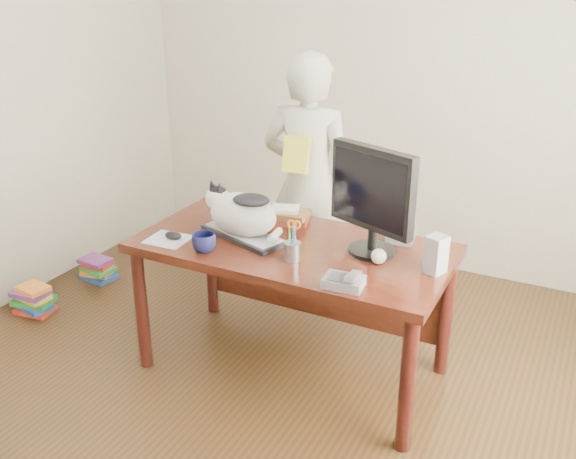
{
  "coord_description": "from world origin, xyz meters",
  "views": [
    {
      "loc": [
        1.34,
        -2.08,
        2.08
      ],
      "look_at": [
        0.0,
        0.55,
        0.85
      ],
      "focal_mm": 40.0,
      "sensor_mm": 36.0,
      "label": 1
    }
  ],
  "objects_px": {
    "desk": "(299,264)",
    "keyboard": "(244,235)",
    "monitor": "(372,195)",
    "person": "(308,185)",
    "cat": "(241,212)",
    "baseball": "(379,256)",
    "phone": "(345,281)",
    "pen_cup": "(293,249)",
    "book_pile_a": "(34,300)",
    "mouse": "(173,235)",
    "speaker": "(436,254)",
    "coffee_mug": "(204,243)",
    "calculator": "(401,234)",
    "book_stack": "(288,216)",
    "book_pile_b": "(98,269)"
  },
  "relations": [
    {
      "from": "phone",
      "to": "book_stack",
      "type": "height_order",
      "value": "book_stack"
    },
    {
      "from": "cat",
      "to": "baseball",
      "type": "xyz_separation_m",
      "value": [
        0.75,
        0.01,
        -0.1
      ]
    },
    {
      "from": "desk",
      "to": "keyboard",
      "type": "distance_m",
      "value": 0.33
    },
    {
      "from": "calculator",
      "to": "person",
      "type": "bearing_deg",
      "value": 141.97
    },
    {
      "from": "phone",
      "to": "baseball",
      "type": "bearing_deg",
      "value": 74.04
    },
    {
      "from": "cat",
      "to": "person",
      "type": "distance_m",
      "value": 0.76
    },
    {
      "from": "keyboard",
      "to": "mouse",
      "type": "distance_m",
      "value": 0.36
    },
    {
      "from": "baseball",
      "to": "speaker",
      "type": "bearing_deg",
      "value": 6.61
    },
    {
      "from": "mouse",
      "to": "speaker",
      "type": "height_order",
      "value": "speaker"
    },
    {
      "from": "desk",
      "to": "phone",
      "type": "bearing_deg",
      "value": -43.16
    },
    {
      "from": "monitor",
      "to": "book_stack",
      "type": "height_order",
      "value": "monitor"
    },
    {
      "from": "speaker",
      "to": "pen_cup",
      "type": "bearing_deg",
      "value": -143.52
    },
    {
      "from": "cat",
      "to": "book_pile_a",
      "type": "bearing_deg",
      "value": -155.21
    },
    {
      "from": "pen_cup",
      "to": "book_stack",
      "type": "relative_size",
      "value": 0.79
    },
    {
      "from": "mouse",
      "to": "keyboard",
      "type": "bearing_deg",
      "value": 27.6
    },
    {
      "from": "book_stack",
      "to": "keyboard",
      "type": "bearing_deg",
      "value": -123.05
    },
    {
      "from": "mouse",
      "to": "phone",
      "type": "xyz_separation_m",
      "value": [
        0.99,
        -0.09,
        0.0
      ]
    },
    {
      "from": "desk",
      "to": "book_pile_a",
      "type": "distance_m",
      "value": 1.85
    },
    {
      "from": "pen_cup",
      "to": "coffee_mug",
      "type": "bearing_deg",
      "value": -166.02
    },
    {
      "from": "pen_cup",
      "to": "book_pile_a",
      "type": "xyz_separation_m",
      "value": [
        -1.84,
        -0.03,
        -0.72
      ]
    },
    {
      "from": "desk",
      "to": "coffee_mug",
      "type": "distance_m",
      "value": 0.54
    },
    {
      "from": "desk",
      "to": "book_stack",
      "type": "distance_m",
      "value": 0.3
    },
    {
      "from": "mouse",
      "to": "baseball",
      "type": "bearing_deg",
      "value": 7.43
    },
    {
      "from": "speaker",
      "to": "mouse",
      "type": "bearing_deg",
      "value": -149.1
    },
    {
      "from": "desk",
      "to": "person",
      "type": "relative_size",
      "value": 0.98
    },
    {
      "from": "coffee_mug",
      "to": "book_pile_a",
      "type": "bearing_deg",
      "value": 176.81
    },
    {
      "from": "desk",
      "to": "pen_cup",
      "type": "height_order",
      "value": "pen_cup"
    },
    {
      "from": "keyboard",
      "to": "book_stack",
      "type": "bearing_deg",
      "value": 87.1
    },
    {
      "from": "speaker",
      "to": "calculator",
      "type": "bearing_deg",
      "value": 151.15
    },
    {
      "from": "monitor",
      "to": "person",
      "type": "xyz_separation_m",
      "value": [
        -0.64,
        0.65,
        -0.24
      ]
    },
    {
      "from": "monitor",
      "to": "calculator",
      "type": "distance_m",
      "value": 0.38
    },
    {
      "from": "cat",
      "to": "calculator",
      "type": "distance_m",
      "value": 0.84
    },
    {
      "from": "pen_cup",
      "to": "calculator",
      "type": "bearing_deg",
      "value": 51.37
    },
    {
      "from": "coffee_mug",
      "to": "book_pile_a",
      "type": "xyz_separation_m",
      "value": [
        -1.4,
        0.08,
        -0.71
      ]
    },
    {
      "from": "book_stack",
      "to": "mouse",
      "type": "bearing_deg",
      "value": -143.41
    },
    {
      "from": "cat",
      "to": "speaker",
      "type": "xyz_separation_m",
      "value": [
        1.01,
        0.05,
        -0.05
      ]
    },
    {
      "from": "baseball",
      "to": "person",
      "type": "height_order",
      "value": "person"
    },
    {
      "from": "mouse",
      "to": "calculator",
      "type": "bearing_deg",
      "value": 23.37
    },
    {
      "from": "calculator",
      "to": "person",
      "type": "height_order",
      "value": "person"
    },
    {
      "from": "book_pile_a",
      "to": "person",
      "type": "bearing_deg",
      "value": 31.54
    },
    {
      "from": "phone",
      "to": "speaker",
      "type": "relative_size",
      "value": 1.03
    },
    {
      "from": "cat",
      "to": "book_stack",
      "type": "distance_m",
      "value": 0.33
    },
    {
      "from": "calculator",
      "to": "person",
      "type": "relative_size",
      "value": 0.12
    },
    {
      "from": "pen_cup",
      "to": "calculator",
      "type": "distance_m",
      "value": 0.62
    },
    {
      "from": "cat",
      "to": "phone",
      "type": "distance_m",
      "value": 0.76
    },
    {
      "from": "baseball",
      "to": "monitor",
      "type": "bearing_deg",
      "value": 132.0
    },
    {
      "from": "calculator",
      "to": "book_pile_a",
      "type": "xyz_separation_m",
      "value": [
        -2.22,
        -0.52,
        -0.69
      ]
    },
    {
      "from": "coffee_mug",
      "to": "calculator",
      "type": "height_order",
      "value": "coffee_mug"
    },
    {
      "from": "coffee_mug",
      "to": "baseball",
      "type": "relative_size",
      "value": 1.63
    },
    {
      "from": "baseball",
      "to": "book_pile_b",
      "type": "xyz_separation_m",
      "value": [
        -2.19,
        0.37,
        -0.72
      ]
    }
  ]
}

